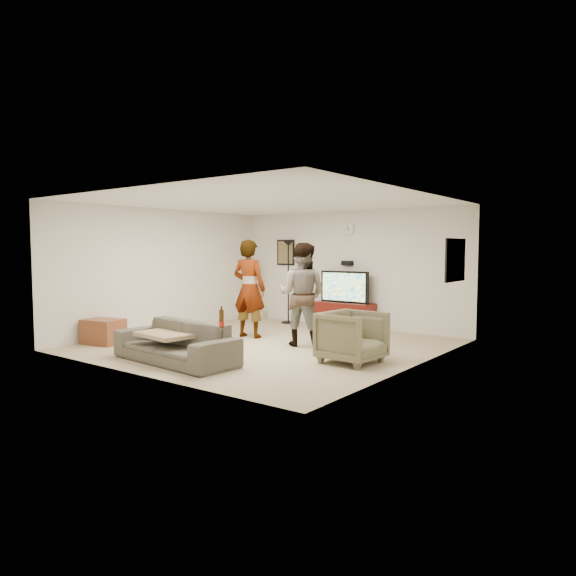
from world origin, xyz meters
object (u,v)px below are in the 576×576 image
Objects in this scene: cat_tree at (253,291)px; sofa at (175,342)px; floor_lamp at (288,282)px; armchair at (352,337)px; person_left at (249,289)px; tv_stand at (344,315)px; side_table at (103,331)px; person_right at (302,294)px; beer_bottle at (221,319)px; tv at (345,287)px.

cat_tree is 0.64× the size of sofa.
floor_lamp reaches higher than armchair.
person_left is at bearing -74.00° from floor_lamp.
tv_stand is at bearing 36.45° from armchair.
tv_stand is 4.86m from side_table.
person_right is at bearing -47.91° from floor_lamp.
floor_lamp reaches higher than tv_stand.
sofa is 8.33× the size of beer_bottle.
armchair is at bearing 40.60° from sofa.
floor_lamp is at bearing 116.18° from beer_bottle.
armchair is (2.70, -0.76, -0.55)m from person_left.
sofa is (0.59, -2.33, -0.63)m from person_left.
floor_lamp is at bearing -6.05° from cat_tree.
beer_bottle is 0.38× the size of side_table.
person_right is (0.46, -2.19, 0.62)m from tv_stand.
floor_lamp is 4.80m from beer_bottle.
sofa is (2.34, -4.43, -0.36)m from cat_tree.
sofa is at bearing 55.92° from person_right.
sofa is at bearing -93.14° from tv_stand.
side_table is at bearing -88.22° from cat_tree.
armchair is at bearing -57.00° from tv_stand.
person_left is 2.20× the size of armchair.
armchair is at bearing 137.41° from person_right.
floor_lamp reaches higher than tv.
cat_tree is at bearing -59.22° from person_left.
floor_lamp reaches higher than sofa.
floor_lamp is at bearing 53.46° from armchair.
cat_tree is at bearing -179.89° from tv.
cat_tree is 0.71× the size of person_left.
cat_tree is 5.02m from sofa.
side_table is (-1.62, -2.08, -0.71)m from person_left.
floor_lamp is 2.21× the size of armchair.
person_right is at bearing 76.64° from sofa.
sofa is at bearing 130.10° from armchair.
floor_lamp is at bearing 75.53° from side_table.
tv is (0.00, 0.00, 0.61)m from tv_stand.
cat_tree is 0.74× the size of person_right.
tv_stand is 0.61m from tv.
person_left is at bearing 108.20° from sofa.
tv_stand is at bearing 0.00° from tv.
armchair is at bearing -39.99° from floor_lamp.
side_table is at bearing 17.84° from person_right.
armchair reaches higher than tv_stand.
side_table is (-4.31, -1.33, -0.16)m from armchair.
tv is at bearing -94.96° from person_right.
tv_stand is 1.56m from floor_lamp.
person_left is (-0.83, -2.11, 0.05)m from tv.
tv reaches higher than tv_stand.
tv is 1.33× the size of armchair.
person_left is 2.85m from armchair.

